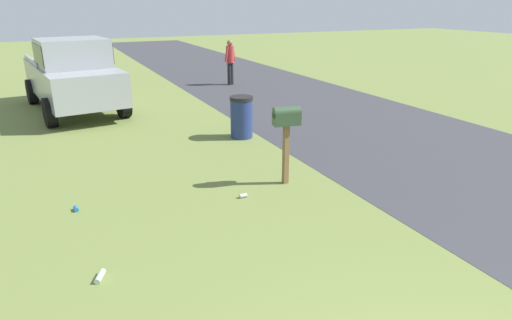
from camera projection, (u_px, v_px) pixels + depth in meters
name	position (u px, v px, depth m)	size (l,w,h in m)	color
road_asphalt	(423.00, 149.00, 9.62)	(60.00, 5.60, 0.01)	#38383D
mailbox	(287.00, 123.00, 7.46)	(0.27, 0.49, 1.38)	brown
pickup_truck	(72.00, 73.00, 12.57)	(5.15, 2.66, 2.09)	#93999E
trash_bin	(242.00, 117.00, 10.30)	(0.54, 0.54, 0.98)	navy
pedestrian	(230.00, 59.00, 16.70)	(0.30, 0.52, 1.68)	black
litter_bottle_far_scatter	(100.00, 276.00, 5.12)	(0.07, 0.07, 0.22)	#B2D8BF
litter_can_midfield_b	(76.00, 209.00, 6.79)	(0.07, 0.07, 0.12)	blue
litter_can_midfield_a	(243.00, 196.00, 7.24)	(0.07, 0.07, 0.12)	silver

